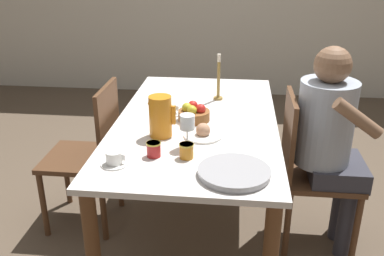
# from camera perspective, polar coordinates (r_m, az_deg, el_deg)

# --- Properties ---
(ground_plane) EXTENTS (20.00, 20.00, 0.00)m
(ground_plane) POSITION_cam_1_polar(r_m,az_deg,el_deg) (2.82, 0.56, -12.61)
(ground_plane) COLOR brown
(dining_table) EXTENTS (0.92, 1.66, 0.73)m
(dining_table) POSITION_cam_1_polar(r_m,az_deg,el_deg) (2.51, 0.61, -0.90)
(dining_table) COLOR silver
(dining_table) RESTS_ON ground_plane
(chair_person_side) EXTENTS (0.42, 0.42, 0.91)m
(chair_person_side) POSITION_cam_1_polar(r_m,az_deg,el_deg) (2.51, 15.25, -5.15)
(chair_person_side) COLOR #51331E
(chair_person_side) RESTS_ON ground_plane
(chair_opposite) EXTENTS (0.42, 0.42, 0.91)m
(chair_opposite) POSITION_cam_1_polar(r_m,az_deg,el_deg) (2.68, -13.36, -3.14)
(chair_opposite) COLOR #51331E
(chair_opposite) RESTS_ON ground_plane
(person_seated) EXTENTS (0.39, 0.41, 1.19)m
(person_seated) POSITION_cam_1_polar(r_m,az_deg,el_deg) (2.41, 17.95, -1.02)
(person_seated) COLOR #33333D
(person_seated) RESTS_ON ground_plane
(red_pitcher) EXTENTS (0.14, 0.12, 0.22)m
(red_pitcher) POSITION_cam_1_polar(r_m,az_deg,el_deg) (2.22, -4.23, 1.58)
(red_pitcher) COLOR orange
(red_pitcher) RESTS_ON dining_table
(wine_glass_water) EXTENTS (0.07, 0.07, 0.17)m
(wine_glass_water) POSITION_cam_1_polar(r_m,az_deg,el_deg) (2.07, -0.64, 0.58)
(wine_glass_water) COLOR white
(wine_glass_water) RESTS_ON dining_table
(teacup_near_person) EXTENTS (0.13, 0.13, 0.07)m
(teacup_near_person) POSITION_cam_1_polar(r_m,az_deg,el_deg) (1.98, -10.33, -4.11)
(teacup_near_person) COLOR white
(teacup_near_person) RESTS_ON dining_table
(teacup_across) EXTENTS (0.13, 0.13, 0.07)m
(teacup_across) POSITION_cam_1_polar(r_m,az_deg,el_deg) (2.54, -2.91, 2.44)
(teacup_across) COLOR white
(teacup_across) RESTS_ON dining_table
(serving_tray) EXTENTS (0.32, 0.32, 0.03)m
(serving_tray) POSITION_cam_1_polar(r_m,az_deg,el_deg) (1.88, 5.64, -5.89)
(serving_tray) COLOR #9E9EA3
(serving_tray) RESTS_ON dining_table
(bread_plate) EXTENTS (0.20, 0.20, 0.08)m
(bread_plate) POSITION_cam_1_polar(r_m,az_deg,el_deg) (2.24, 1.49, -0.67)
(bread_plate) COLOR white
(bread_plate) RESTS_ON dining_table
(jam_jar_amber) EXTENTS (0.07, 0.07, 0.07)m
(jam_jar_amber) POSITION_cam_1_polar(r_m,az_deg,el_deg) (2.03, -5.14, -2.77)
(jam_jar_amber) COLOR #A81E1E
(jam_jar_amber) RESTS_ON dining_table
(jam_jar_red) EXTENTS (0.07, 0.07, 0.07)m
(jam_jar_red) POSITION_cam_1_polar(r_m,az_deg,el_deg) (2.01, -0.61, -2.98)
(jam_jar_red) COLOR #C67A1E
(jam_jar_red) RESTS_ON dining_table
(fruit_bowl) EXTENTS (0.18, 0.18, 0.10)m
(fruit_bowl) POSITION_cam_1_polar(r_m,az_deg,el_deg) (2.44, 0.23, 1.96)
(fruit_bowl) COLOR brown
(fruit_bowl) RESTS_ON dining_table
(candlestick_tall) EXTENTS (0.06, 0.06, 0.30)m
(candlestick_tall) POSITION_cam_1_polar(r_m,az_deg,el_deg) (2.77, 3.55, 6.10)
(candlestick_tall) COLOR olive
(candlestick_tall) RESTS_ON dining_table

